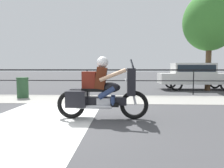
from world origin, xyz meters
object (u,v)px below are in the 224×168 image
at_px(motorcycle, 102,91).
at_px(tree_behind_sign, 210,22).
at_px(parked_car, 195,74).
at_px(trash_bin, 23,88).

relative_size(motorcycle, tree_behind_sign, 0.43).
bearing_deg(motorcycle, parked_car, 55.96).
height_order(motorcycle, trash_bin, motorcycle).
height_order(motorcycle, parked_car, motorcycle).
bearing_deg(motorcycle, trash_bin, 134.18).
distance_m(motorcycle, trash_bin, 5.21).
xyz_separation_m(parked_car, trash_bin, (-8.53, -3.93, -0.45)).
distance_m(motorcycle, parked_car, 8.95).
xyz_separation_m(trash_bin, tree_behind_sign, (9.12, 3.54, 3.38)).
bearing_deg(parked_car, trash_bin, -158.42).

